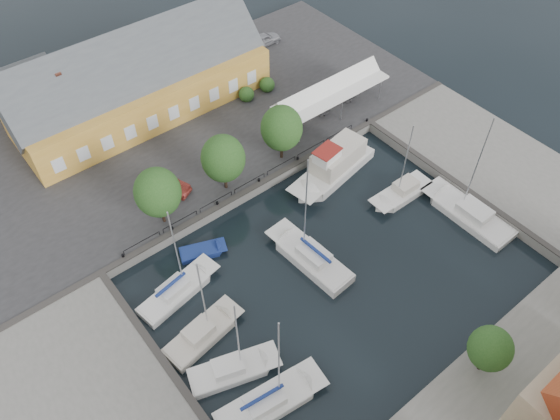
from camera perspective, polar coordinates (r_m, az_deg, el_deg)
name	(u,v)px	position (r m, az deg, el deg)	size (l,w,h in m)	color
ground	(322,260)	(49.44, 4.36, -5.22)	(140.00, 140.00, 0.00)	black
north_quay	(185,127)	(62.28, -9.92, 8.54)	(56.00, 26.00, 1.00)	#2D2D30
east_quay	(493,163)	(61.19, 21.32, 4.62)	(12.00, 24.00, 1.00)	slate
quay_edge_fittings	(289,221)	(50.79, 0.90, -1.14)	(56.00, 24.72, 0.40)	#383533
warehouse	(134,84)	(63.07, -15.06, 12.62)	(28.56, 14.00, 9.55)	gold
tent_canopy	(331,92)	(61.33, 5.39, 12.18)	(14.00, 4.00, 2.83)	white
quay_trees	(223,158)	(51.35, -5.96, 5.38)	(18.20, 4.20, 6.30)	black
car_silver	(264,39)	(73.76, -1.72, 17.40)	(1.87, 4.65, 1.58)	#B3B5BC
car_red	(167,185)	(54.12, -11.75, 2.62)	(1.63, 4.67, 1.54)	#5D1A15
center_sailboat	(310,259)	(48.98, 3.20, -5.12)	(3.30, 9.21, 12.40)	white
trawler	(334,166)	(56.15, 5.68, 4.55)	(11.17, 5.02, 5.00)	white
east_boat_b	(402,193)	(55.60, 12.64, 1.72)	(7.17, 2.47, 9.87)	white
east_boat_c	(469,215)	(55.37, 19.11, -0.50)	(3.11, 9.65, 12.06)	white
west_boat_a	(178,292)	(47.81, -10.65, -8.44)	(8.06, 3.54, 10.50)	white
west_boat_b	(202,335)	(45.36, -8.11, -12.80)	(7.30, 3.46, 9.82)	beige
west_boat_c	(232,371)	(43.68, -5.01, -16.42)	(7.41, 4.36, 9.84)	white
west_boat_d	(269,403)	(42.52, -1.18, -19.52)	(8.93, 3.69, 11.59)	white
launch_nw	(202,252)	(50.20, -8.11, -4.39)	(4.53, 3.10, 0.88)	navy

